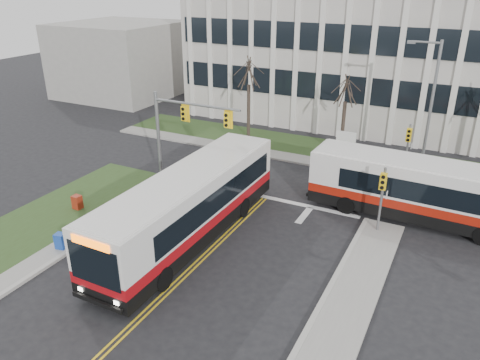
% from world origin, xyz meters
% --- Properties ---
extents(ground, '(120.00, 120.00, 0.00)m').
position_xyz_m(ground, '(0.00, 0.00, 0.00)').
color(ground, black).
rests_on(ground, ground).
extents(sidewalk_west, '(1.20, 26.00, 0.14)m').
position_xyz_m(sidewalk_west, '(-7.00, -5.00, 0.07)').
color(sidewalk_west, '#9E9B93').
rests_on(sidewalk_west, ground).
extents(sidewalk_cross, '(44.00, 1.60, 0.14)m').
position_xyz_m(sidewalk_cross, '(5.00, 15.20, 0.07)').
color(sidewalk_cross, '#9E9B93').
rests_on(sidewalk_cross, ground).
extents(building_lawn, '(44.00, 5.00, 0.12)m').
position_xyz_m(building_lawn, '(5.00, 18.00, 0.06)').
color(building_lawn, '#2F451D').
rests_on(building_lawn, ground).
extents(office_building, '(40.00, 16.00, 12.00)m').
position_xyz_m(office_building, '(5.00, 30.00, 6.00)').
color(office_building, beige).
rests_on(office_building, ground).
extents(building_annex, '(12.00, 12.00, 8.00)m').
position_xyz_m(building_annex, '(-26.00, 26.00, 4.00)').
color(building_annex, '#9E9B93').
rests_on(building_annex, ground).
extents(mast_arm_signal, '(6.11, 0.38, 6.20)m').
position_xyz_m(mast_arm_signal, '(-5.62, 7.16, 4.26)').
color(mast_arm_signal, slate).
rests_on(mast_arm_signal, ground).
extents(signal_pole_near, '(0.34, 0.39, 3.80)m').
position_xyz_m(signal_pole_near, '(7.20, 6.90, 2.50)').
color(signal_pole_near, slate).
rests_on(signal_pole_near, ground).
extents(signal_pole_far, '(0.34, 0.39, 3.80)m').
position_xyz_m(signal_pole_far, '(7.20, 15.40, 2.50)').
color(signal_pole_far, slate).
rests_on(signal_pole_far, ground).
extents(streetlight, '(2.15, 0.25, 9.20)m').
position_xyz_m(streetlight, '(8.03, 16.20, 5.19)').
color(streetlight, slate).
rests_on(streetlight, ground).
extents(directory_sign, '(1.50, 0.12, 2.00)m').
position_xyz_m(directory_sign, '(2.50, 17.50, 1.17)').
color(directory_sign, slate).
rests_on(directory_sign, ground).
extents(tree_left, '(1.80, 1.80, 7.70)m').
position_xyz_m(tree_left, '(-6.00, 18.00, 5.51)').
color(tree_left, '#42352B').
rests_on(tree_left, ground).
extents(tree_mid, '(1.80, 1.80, 6.82)m').
position_xyz_m(tree_mid, '(2.00, 18.20, 4.88)').
color(tree_mid, '#42352B').
rests_on(tree_mid, ground).
extents(bus_main, '(3.14, 13.78, 3.67)m').
position_xyz_m(bus_main, '(-1.57, 1.87, 1.83)').
color(bus_main, silver).
rests_on(bus_main, ground).
extents(bus_cross, '(12.99, 3.27, 3.44)m').
position_xyz_m(bus_cross, '(9.20, 9.50, 1.72)').
color(bus_cross, silver).
rests_on(bus_cross, ground).
extents(newspaper_box_blue, '(0.57, 0.53, 0.95)m').
position_xyz_m(newspaper_box_blue, '(-6.80, -2.17, 0.47)').
color(newspaper_box_blue, '#163C99').
rests_on(newspaper_box_blue, ground).
extents(newspaper_box_red, '(0.52, 0.47, 0.95)m').
position_xyz_m(newspaper_box_red, '(-9.30, 1.50, 0.47)').
color(newspaper_box_red, maroon).
rests_on(newspaper_box_red, ground).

